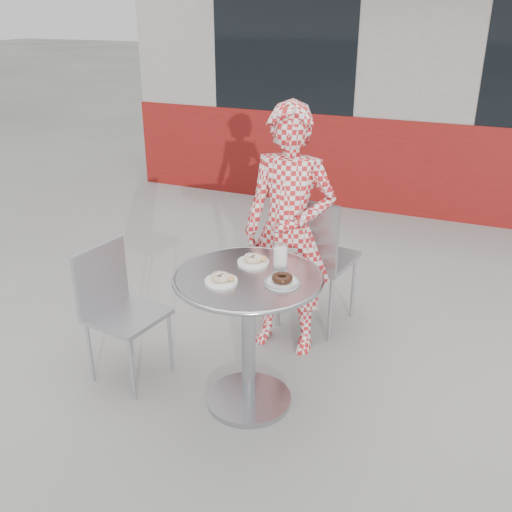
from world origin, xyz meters
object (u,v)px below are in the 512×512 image
at_px(seated_person, 289,233).
at_px(plate_checker, 282,281).
at_px(bistro_table, 248,309).
at_px(plate_far, 254,260).
at_px(chair_far, 316,284).
at_px(chair_left, 128,339).
at_px(milk_cup, 280,257).
at_px(plate_near, 222,279).

bearing_deg(seated_person, plate_checker, -73.48).
bearing_deg(bistro_table, plate_far, 102.95).
xyz_separation_m(bistro_table, plate_checker, (0.19, -0.01, 0.21)).
bearing_deg(bistro_table, chair_far, 86.29).
relative_size(chair_left, milk_cup, 6.56).
bearing_deg(milk_cup, plate_checker, -66.42).
bearing_deg(plate_far, bistro_table, -77.05).
bearing_deg(plate_checker, bistro_table, 175.62).
bearing_deg(plate_near, chair_left, 173.84).
distance_m(plate_checker, milk_cup, 0.20).
bearing_deg(plate_far, chair_left, -164.35).
distance_m(bistro_table, chair_left, 0.84).
height_order(bistro_table, seated_person, seated_person).
xyz_separation_m(chair_far, milk_cup, (0.05, -0.83, 0.56)).
height_order(plate_far, milk_cup, milk_cup).
xyz_separation_m(chair_left, plate_near, (0.67, -0.07, 0.56)).
xyz_separation_m(plate_far, plate_near, (-0.06, -0.27, -0.00)).
height_order(seated_person, plate_far, seated_person).
bearing_deg(plate_near, chair_far, 82.03).
xyz_separation_m(chair_far, seated_person, (-0.09, -0.34, 0.49)).
bearing_deg(chair_left, bistro_table, -77.61).
bearing_deg(seated_person, milk_cup, -75.83).
bearing_deg(chair_left, plate_far, -65.54).
bearing_deg(milk_cup, plate_near, -125.36).
relative_size(plate_far, plate_checker, 0.94).
xyz_separation_m(chair_left, milk_cup, (0.87, 0.22, 0.60)).
distance_m(chair_left, milk_cup, 1.08).
height_order(bistro_table, plate_far, plate_far).
distance_m(chair_far, plate_far, 1.00).
bearing_deg(chair_far, plate_checker, 105.12).
distance_m(chair_left, seated_person, 1.16).
relative_size(plate_near, milk_cup, 1.34).
distance_m(chair_far, chair_left, 1.34).
bearing_deg(plate_far, seated_person, 88.43).
xyz_separation_m(seated_person, milk_cup, (0.13, -0.49, 0.06)).
height_order(bistro_table, plate_near, plate_near).
height_order(seated_person, plate_near, seated_person).
relative_size(chair_left, plate_far, 4.75).
distance_m(chair_left, plate_near, 0.88).
xyz_separation_m(plate_far, milk_cup, (0.15, 0.01, 0.04)).
bearing_deg(plate_far, plate_checker, -36.78).
distance_m(seated_person, milk_cup, 0.52).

